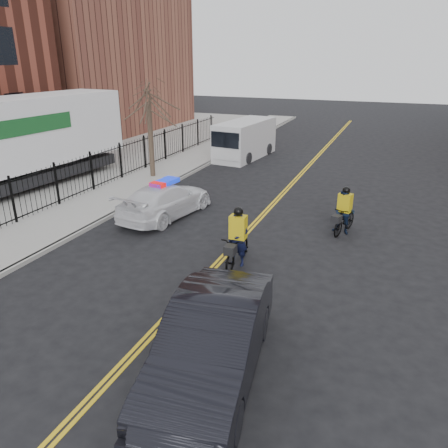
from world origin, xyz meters
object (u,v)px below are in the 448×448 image
at_px(police_cruiser, 166,200).
at_px(dark_sedan, 212,342).
at_px(cargo_van, 244,140).
at_px(cyclist_near, 238,245).
at_px(cyclist_far, 344,215).

bearing_deg(police_cruiser, dark_sedan, 132.62).
distance_m(police_cruiser, cargo_van, 12.18).
height_order(dark_sedan, cyclist_near, cyclist_near).
bearing_deg(cyclist_far, police_cruiser, -157.39).
bearing_deg(cyclist_far, cyclist_near, -108.77).
bearing_deg(cyclist_far, cargo_van, 141.44).
bearing_deg(cargo_van, cyclist_near, -65.11).
bearing_deg(cargo_van, dark_sedan, -66.19).
relative_size(dark_sedan, cyclist_near, 2.58).
distance_m(police_cruiser, cyclist_near, 5.56).
bearing_deg(cargo_van, police_cruiser, -80.44).
bearing_deg(dark_sedan, cargo_van, 99.29).
height_order(cyclist_near, cyclist_far, cyclist_near).
relative_size(police_cruiser, cyclist_far, 2.69).
height_order(dark_sedan, cyclist_far, cyclist_far).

